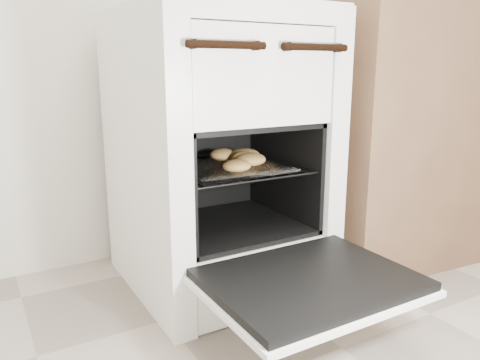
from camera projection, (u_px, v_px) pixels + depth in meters
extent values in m
cube|color=white|center=(216.00, 153.00, 1.46)|extent=(0.55, 0.59, 0.84)
cylinder|color=black|center=(227.00, 45.00, 1.07)|extent=(0.20, 0.02, 0.02)
cylinder|color=black|center=(316.00, 47.00, 1.19)|extent=(0.20, 0.02, 0.02)
cube|color=black|center=(309.00, 280.00, 1.12)|extent=(0.48, 0.37, 0.02)
cube|color=white|center=(309.00, 286.00, 1.12)|extent=(0.50, 0.39, 0.01)
cylinder|color=black|center=(166.00, 175.00, 1.31)|extent=(0.01, 0.39, 0.01)
cylinder|color=black|center=(281.00, 162.00, 1.51)|extent=(0.01, 0.39, 0.01)
cylinder|color=black|center=(261.00, 180.00, 1.25)|extent=(0.39, 0.01, 0.01)
cylinder|color=black|center=(201.00, 158.00, 1.56)|extent=(0.39, 0.01, 0.01)
cylinder|color=black|center=(177.00, 174.00, 1.33)|extent=(0.01, 0.37, 0.01)
cylinder|color=black|center=(194.00, 172.00, 1.36)|extent=(0.01, 0.37, 0.01)
cylinder|color=black|center=(211.00, 170.00, 1.38)|extent=(0.01, 0.37, 0.01)
cylinder|color=black|center=(228.00, 168.00, 1.41)|extent=(0.01, 0.37, 0.01)
cylinder|color=black|center=(243.00, 166.00, 1.44)|extent=(0.01, 0.37, 0.01)
cylinder|color=black|center=(259.00, 164.00, 1.46)|extent=(0.01, 0.37, 0.01)
cylinder|color=black|center=(273.00, 163.00, 1.49)|extent=(0.01, 0.37, 0.01)
cube|color=white|center=(231.00, 167.00, 1.39)|extent=(0.31, 0.28, 0.01)
ellipsoid|color=tan|center=(250.00, 159.00, 1.40)|extent=(0.12, 0.12, 0.04)
ellipsoid|color=tan|center=(222.00, 155.00, 1.47)|extent=(0.10, 0.10, 0.04)
ellipsoid|color=tan|center=(244.00, 158.00, 1.42)|extent=(0.10, 0.10, 0.04)
ellipsoid|color=tan|center=(244.00, 155.00, 1.46)|extent=(0.11, 0.11, 0.04)
ellipsoid|color=tan|center=(236.00, 166.00, 1.31)|extent=(0.08, 0.08, 0.03)
cube|color=brown|center=(412.00, 120.00, 1.83)|extent=(1.02, 0.72, 0.97)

